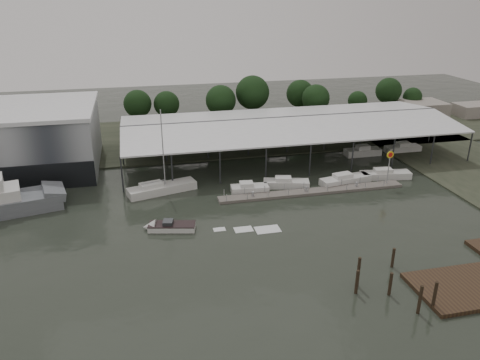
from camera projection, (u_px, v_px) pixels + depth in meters
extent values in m
plane|color=#262C24|center=(225.00, 236.00, 56.49)|extent=(200.00, 200.00, 0.00)
cube|color=#3F4332|center=(185.00, 137.00, 94.40)|extent=(140.00, 30.00, 0.30)
cube|color=#92979B|center=(20.00, 140.00, 75.93)|extent=(24.00, 20.00, 10.00)
cube|color=black|center=(10.00, 180.00, 67.97)|extent=(24.00, 0.30, 4.00)
cube|color=silver|center=(14.00, 109.00, 73.97)|extent=(24.50, 20.50, 0.60)
cube|color=#2F3235|center=(288.00, 117.00, 82.77)|extent=(58.00, 0.40, 0.30)
cylinder|color=#2F3235|center=(122.00, 175.00, 67.88)|extent=(0.24, 0.24, 5.50)
cylinder|color=#2F3235|center=(470.00, 147.00, 79.88)|extent=(0.24, 0.24, 5.50)
cylinder|color=#2F3235|center=(123.00, 132.00, 88.66)|extent=(0.24, 0.24, 5.50)
cylinder|color=#2F3235|center=(399.00, 115.00, 100.67)|extent=(0.24, 0.24, 5.50)
cube|color=#656059|center=(312.00, 192.00, 68.55)|extent=(28.00, 2.00, 0.40)
cylinder|color=#989A9D|center=(227.00, 198.00, 64.82)|extent=(0.10, 0.10, 1.20)
cylinder|color=#989A9D|center=(390.00, 178.00, 71.83)|extent=(0.10, 0.10, 1.20)
cube|color=#989A9D|center=(306.00, 189.00, 68.16)|extent=(0.30, 0.30, 0.70)
cylinder|color=#989A9D|center=(388.00, 170.00, 70.17)|extent=(0.16, 0.16, 5.00)
cylinder|color=yellow|center=(390.00, 155.00, 69.24)|extent=(1.10, 0.12, 1.10)
cylinder|color=red|center=(391.00, 155.00, 69.17)|extent=(0.70, 0.05, 0.70)
cube|color=#362616|center=(473.00, 287.00, 46.51)|extent=(12.00, 7.00, 0.50)
cube|color=gray|center=(421.00, 110.00, 107.78)|extent=(10.00, 8.00, 4.00)
cube|color=gray|center=(472.00, 110.00, 109.75)|extent=(8.00, 6.00, 3.00)
cube|color=slate|center=(1.00, 207.00, 62.04)|extent=(16.13, 8.58, 2.40)
cube|color=slate|center=(53.00, 191.00, 64.42)|extent=(4.02, 5.56, 1.75)
cube|color=silver|center=(162.00, 189.00, 68.63)|extent=(10.38, 5.16, 1.40)
cube|color=silver|center=(151.00, 186.00, 67.59)|extent=(3.57, 2.58, 0.80)
cylinder|color=#989A9D|center=(163.00, 149.00, 66.55)|extent=(0.16, 0.16, 11.44)
cylinder|color=#989A9D|center=(153.00, 182.00, 67.54)|extent=(3.41, 1.04, 0.12)
cube|color=silver|center=(172.00, 227.00, 57.92)|extent=(6.05, 3.23, 0.90)
cone|color=silver|center=(149.00, 227.00, 57.92)|extent=(2.00, 2.31, 2.00)
cube|color=black|center=(172.00, 224.00, 57.77)|extent=(6.06, 3.29, 0.12)
cube|color=#2F3235|center=(168.00, 222.00, 57.68)|extent=(1.48, 1.63, 0.50)
cube|color=silver|center=(219.00, 229.00, 58.05)|extent=(2.30, 1.50, 0.04)
cube|color=silver|center=(243.00, 229.00, 58.06)|extent=(3.10, 2.00, 0.04)
cube|color=silver|center=(268.00, 229.00, 58.06)|extent=(3.90, 2.50, 0.04)
cube|color=silver|center=(250.00, 189.00, 68.63)|extent=(5.65, 2.64, 1.10)
cube|color=silver|center=(246.00, 184.00, 68.22)|extent=(2.05, 1.76, 0.70)
cube|color=silver|center=(286.00, 184.00, 70.55)|extent=(7.16, 3.88, 1.10)
cube|color=silver|center=(283.00, 179.00, 70.15)|extent=(2.72, 2.17, 0.70)
cube|color=silver|center=(345.00, 180.00, 71.85)|extent=(8.47, 3.60, 1.10)
cube|color=silver|center=(343.00, 176.00, 71.44)|extent=(3.11, 2.08, 0.70)
cube|color=silver|center=(385.00, 175.00, 73.88)|extent=(8.03, 3.23, 1.10)
cube|color=silver|center=(383.00, 171.00, 73.48)|extent=(2.92, 1.96, 0.70)
cylinder|color=#302418|center=(390.00, 287.00, 45.25)|extent=(0.32, 0.32, 3.08)
cylinder|color=#302418|center=(434.00, 298.00, 43.17)|extent=(0.32, 0.32, 3.53)
cylinder|color=#302418|center=(357.00, 285.00, 45.49)|extent=(0.32, 0.32, 3.18)
cylinder|color=#302418|center=(358.00, 275.00, 46.48)|extent=(0.32, 0.32, 3.87)
cylinder|color=#302418|center=(393.00, 260.00, 49.89)|extent=(0.32, 0.32, 2.87)
cylinder|color=#302418|center=(419.00, 302.00, 42.55)|extent=(0.32, 0.32, 3.58)
cylinder|color=#311F15|center=(139.00, 121.00, 98.62)|extent=(0.50, 0.50, 4.11)
sphere|color=#183415|center=(138.00, 104.00, 97.23)|extent=(5.75, 5.75, 5.75)
cylinder|color=#311F15|center=(168.00, 120.00, 99.87)|extent=(0.50, 0.50, 3.86)
sphere|color=#183415|center=(167.00, 104.00, 98.57)|extent=(5.41, 5.41, 5.41)
cylinder|color=#311F15|center=(221.00, 119.00, 99.11)|extent=(0.50, 0.50, 4.52)
sphere|color=#183415|center=(221.00, 100.00, 97.58)|extent=(6.33, 6.33, 6.33)
cylinder|color=#311F15|center=(252.00, 114.00, 102.33)|extent=(0.50, 0.50, 5.18)
sphere|color=#183415|center=(252.00, 92.00, 100.58)|extent=(7.25, 7.25, 7.25)
cylinder|color=#311F15|center=(299.00, 111.00, 106.50)|extent=(0.50, 0.50, 4.39)
sphere|color=#183415|center=(300.00, 94.00, 105.02)|extent=(6.14, 6.14, 6.14)
cylinder|color=#311F15|center=(315.00, 116.00, 102.38)|extent=(0.50, 0.50, 4.28)
sphere|color=#183415|center=(316.00, 98.00, 100.94)|extent=(5.99, 5.99, 5.99)
cylinder|color=#311F15|center=(356.00, 113.00, 107.36)|extent=(0.50, 0.50, 3.11)
sphere|color=#183415|center=(357.00, 101.00, 106.31)|extent=(4.36, 4.36, 4.36)
cylinder|color=#311F15|center=(387.00, 107.00, 110.28)|extent=(0.50, 0.50, 4.27)
sphere|color=#183415|center=(389.00, 91.00, 108.84)|extent=(5.97, 5.97, 5.97)
cylinder|color=#311F15|center=(411.00, 109.00, 111.18)|extent=(0.50, 0.50, 3.12)
sphere|color=#183415|center=(412.00, 97.00, 110.13)|extent=(4.37, 4.37, 4.37)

